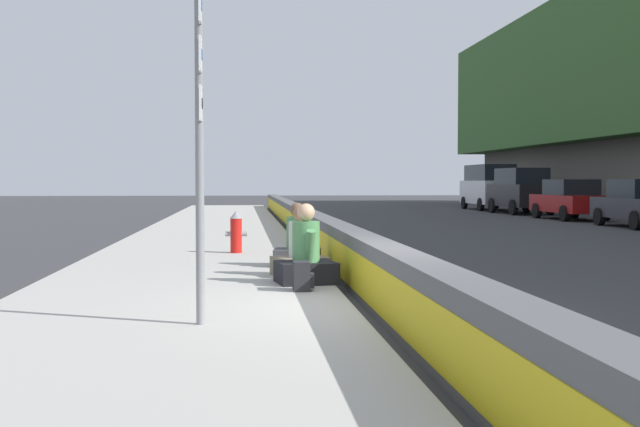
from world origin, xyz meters
TOP-DOWN VIEW (x-y plane):
  - ground_plane at (0.00, 0.00)m, footprint 160.00×160.00m
  - sidewalk_strip at (0.00, 2.65)m, footprint 80.00×4.40m
  - jersey_barrier at (0.00, 0.00)m, footprint 76.00×0.45m
  - route_sign_post at (-1.01, 2.22)m, footprint 0.44×0.09m
  - fire_hydrant at (7.26, 1.91)m, footprint 0.26×0.46m
  - seated_person_foreground at (2.21, 0.85)m, footprint 0.84×0.94m
  - seated_person_middle at (3.16, 0.86)m, footprint 0.90×0.97m
  - seated_person_rear at (4.58, 0.81)m, footprint 0.79×0.89m
  - backpack at (1.41, 0.97)m, footprint 0.32×0.28m
  - parked_car_midline at (22.94, -12.07)m, footprint 4.53×2.02m
  - parked_car_far at (28.95, -12.08)m, footprint 4.83×2.12m
  - parked_car_farther at (34.39, -12.19)m, footprint 5.11×2.13m

SIDE VIEW (x-z plane):
  - ground_plane at x=0.00m, z-range 0.00..0.00m
  - sidewalk_strip at x=0.00m, z-range 0.00..0.14m
  - backpack at x=1.41m, z-range 0.13..0.53m
  - jersey_barrier at x=0.00m, z-range 0.00..0.85m
  - seated_person_middle at x=3.16m, z-range -0.07..1.04m
  - seated_person_rear at x=4.58m, z-range -0.07..1.05m
  - seated_person_foreground at x=2.21m, z-range -0.08..1.10m
  - fire_hydrant at x=7.26m, z-range 0.15..1.03m
  - parked_car_midline at x=22.94m, z-range 0.01..1.72m
  - parked_car_far at x=28.95m, z-range 0.04..2.32m
  - parked_car_farther at x=34.39m, z-range 0.07..2.63m
  - route_sign_post at x=-1.01m, z-range 0.43..4.03m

